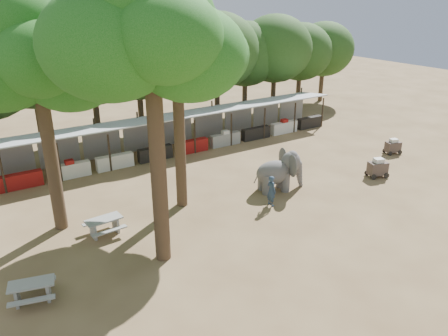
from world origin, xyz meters
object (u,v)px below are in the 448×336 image
yard_tree_left (30,52)px  picnic_table_near (32,289)px  yard_tree_center (144,32)px  handler (271,191)px  picnic_table_far (104,224)px  yard_tree_back (171,38)px  cart_front (378,168)px  cart_back (393,146)px  elephant (280,171)px

yard_tree_left → picnic_table_near: size_ratio=5.87×
yard_tree_center → handler: yard_tree_center is taller
handler → picnic_table_far: handler is taller
yard_tree_back → cart_front: size_ratio=8.08×
yard_tree_center → picnic_table_far: bearing=113.7°
picnic_table_near → picnic_table_far: picnic_table_far is taller
picnic_table_far → cart_back: cart_back is taller
elephant → picnic_table_near: size_ratio=1.62×
cart_back → yard_tree_left: bearing=-170.6°
picnic_table_far → cart_back: 20.53m
yard_tree_left → handler: size_ratio=6.58×
elephant → picnic_table_near: elephant is taller
cart_back → yard_tree_center: bearing=-156.6°
yard_tree_left → cart_back: yard_tree_left is taller
yard_tree_back → cart_front: yard_tree_back is taller
yard_tree_back → picnic_table_near: size_ratio=6.05×
yard_tree_left → cart_front: yard_tree_left is taller
yard_tree_center → elephant: bearing=16.2°
handler → picnic_table_far: 8.58m
yard_tree_back → picnic_table_near: 12.14m
yard_tree_left → yard_tree_back: size_ratio=0.97×
handler → cart_back: handler is taller
yard_tree_center → cart_back: 21.27m
handler → picnic_table_near: (-12.13, -1.41, -0.32)m
yard_tree_center → yard_tree_back: size_ratio=1.06×
yard_tree_center → cart_back: (19.20, 2.89, -8.68)m
cart_front → cart_back: cart_front is taller
yard_tree_left → elephant: (11.70, -2.48, -7.07)m
yard_tree_center → cart_front: bearing=2.8°
picnic_table_far → cart_back: bearing=-4.4°
yard_tree_left → cart_back: bearing=-5.4°
picnic_table_far → cart_back: size_ratio=1.39×
picnic_table_far → cart_front: size_ratio=1.23×
cart_front → yard_tree_left: bearing=-176.2°
yard_tree_center → handler: 11.01m
yard_tree_back → yard_tree_left: bearing=170.5°
picnic_table_near → picnic_table_far: (3.75, 3.23, 0.02)m
yard_tree_back → elephant: bearing=-14.6°
handler → cart_front: handler is taller
yard_tree_back → elephant: yard_tree_back is taller
yard_tree_left → elephant: size_ratio=3.61×
elephant → handler: size_ratio=1.82×
picnic_table_near → picnic_table_far: bearing=54.8°
yard_tree_center → yard_tree_back: (3.00, 4.00, -0.67)m
picnic_table_near → cart_front: bearing=16.7°
handler → cart_front: size_ratio=1.19×
yard_tree_left → yard_tree_back: bearing=-9.5°
elephant → cart_back: elephant is taller
yard_tree_left → picnic_table_near: bearing=-111.8°
yard_tree_center → cart_back: yard_tree_center is taller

